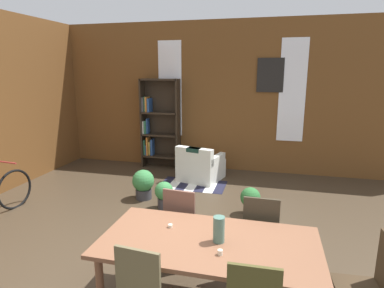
{
  "coord_description": "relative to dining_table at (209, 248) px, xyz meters",
  "views": [
    {
      "loc": [
        0.97,
        -3.13,
        2.25
      ],
      "look_at": [
        -0.24,
        1.7,
        1.12
      ],
      "focal_mm": 30.08,
      "sensor_mm": 36.0,
      "label": 1
    }
  ],
  "objects": [
    {
      "name": "armchair_white",
      "position": [
        -0.91,
        3.71,
        -0.39
      ],
      "size": [
        0.97,
        0.97,
        0.75
      ],
      "color": "silver",
      "rests_on": "ground"
    },
    {
      "name": "back_wall_brick",
      "position": [
        -0.47,
        4.67,
        1.0
      ],
      "size": [
        8.79,
        0.12,
        3.34
      ],
      "primitive_type": "cube",
      "color": "brown",
      "rests_on": "ground"
    },
    {
      "name": "ground_plane",
      "position": [
        -0.47,
        0.51,
        -0.67
      ],
      "size": [
        10.65,
        10.65,
        0.0
      ],
      "primitive_type": "plane",
      "color": "#403324"
    },
    {
      "name": "potted_plant_corner",
      "position": [
        -1.17,
        2.14,
        -0.41
      ],
      "size": [
        0.31,
        0.31,
        0.46
      ],
      "color": "#333338",
      "rests_on": "ground"
    },
    {
      "name": "window_pane_0",
      "position": [
        -1.84,
        4.6,
        1.17
      ],
      "size": [
        0.55,
        0.02,
        2.17
      ],
      "primitive_type": "cube",
      "color": "white"
    },
    {
      "name": "dining_chair_far_left",
      "position": [
        -0.45,
        0.73,
        -0.16
      ],
      "size": [
        0.44,
        0.44,
        0.95
      ],
      "color": "brown",
      "rests_on": "ground"
    },
    {
      "name": "vase_on_table",
      "position": [
        0.09,
        0.0,
        0.2
      ],
      "size": [
        0.11,
        0.11,
        0.24
      ],
      "primitive_type": "cylinder",
      "color": "#4C7266",
      "rests_on": "dining_table"
    },
    {
      "name": "framed_picture",
      "position": [
        0.42,
        4.59,
        1.5
      ],
      "size": [
        0.56,
        0.03,
        0.72
      ],
      "primitive_type": "cube",
      "color": "black"
    },
    {
      "name": "bookshelf_tall",
      "position": [
        -2.1,
        4.43,
        0.38
      ],
      "size": [
        0.91,
        0.29,
        2.08
      ],
      "color": "#2D2319",
      "rests_on": "ground"
    },
    {
      "name": "dining_table",
      "position": [
        0.0,
        0.0,
        0.0
      ],
      "size": [
        1.99,
        1.01,
        0.74
      ],
      "color": "brown",
      "rests_on": "ground"
    },
    {
      "name": "potted_plant_window",
      "position": [
        -1.67,
        2.45,
        -0.38
      ],
      "size": [
        0.39,
        0.39,
        0.53
      ],
      "color": "#333338",
      "rests_on": "ground"
    },
    {
      "name": "tealight_candle_1",
      "position": [
        -0.42,
        0.15,
        0.09
      ],
      "size": [
        0.04,
        0.04,
        0.03
      ],
      "primitive_type": "cylinder",
      "color": "silver",
      "rests_on": "dining_table"
    },
    {
      "name": "striped_rug",
      "position": [
        -0.98,
        3.36,
        -0.67
      ],
      "size": [
        1.31,
        0.75,
        0.01
      ],
      "color": "#1E1E33",
      "rests_on": "ground"
    },
    {
      "name": "tealight_candle_0",
      "position": [
        0.14,
        -0.21,
        0.1
      ],
      "size": [
        0.04,
        0.04,
        0.05
      ],
      "primitive_type": "cylinder",
      "color": "silver",
      "rests_on": "dining_table"
    },
    {
      "name": "window_pane_1",
      "position": [
        0.89,
        4.6,
        1.17
      ],
      "size": [
        0.55,
        0.02,
        2.17
      ],
      "primitive_type": "cube",
      "color": "white"
    },
    {
      "name": "dining_chair_far_right",
      "position": [
        0.45,
        0.73,
        -0.16
      ],
      "size": [
        0.4,
        0.4,
        0.95
      ],
      "color": "#373023",
      "rests_on": "ground"
    },
    {
      "name": "dining_chair_head_right",
      "position": [
        1.37,
        0.0,
        -0.16
      ],
      "size": [
        0.43,
        0.43,
        0.95
      ],
      "color": "#3C2C1B",
      "rests_on": "ground"
    },
    {
      "name": "potted_plant_by_shelf",
      "position": [
        0.24,
        2.26,
        -0.42
      ],
      "size": [
        0.32,
        0.32,
        0.45
      ],
      "color": "#333338",
      "rests_on": "ground"
    }
  ]
}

